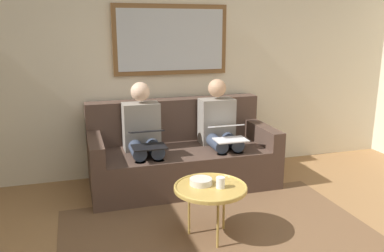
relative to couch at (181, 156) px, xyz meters
name	(u,v)px	position (x,y,z in m)	size (l,w,h in m)	color
wall_rear	(169,62)	(0.00, -0.48, 0.99)	(6.00, 0.12, 2.60)	beige
area_rug	(222,238)	(0.00, 1.27, -0.31)	(2.60, 1.80, 0.01)	brown
couch	(181,156)	(0.00, 0.00, 0.00)	(1.98, 0.90, 0.90)	#4C382D
framed_mirror	(171,40)	(0.00, -0.39, 1.24)	(1.30, 0.05, 0.77)	brown
coffee_table	(210,188)	(0.09, 1.22, 0.12)	(0.59, 0.59, 0.46)	tan
cup	(220,183)	(0.02, 1.26, 0.18)	(0.07, 0.07, 0.09)	silver
bowl	(201,181)	(0.15, 1.15, 0.16)	(0.18, 0.18, 0.05)	beige
person_left	(220,128)	(-0.42, 0.07, 0.30)	(0.38, 0.58, 1.14)	gray
laptop_white	(228,132)	(-0.42, 0.31, 0.32)	(0.33, 0.36, 0.15)	white
person_right	(143,134)	(0.42, 0.07, 0.30)	(0.38, 0.58, 1.14)	gray
laptop_black	(147,138)	(0.42, 0.31, 0.32)	(0.33, 0.37, 0.16)	black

